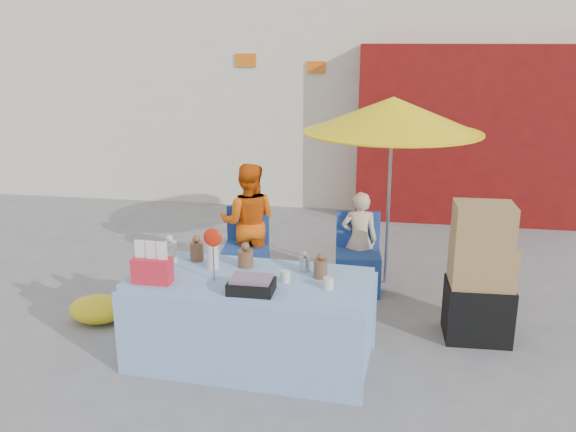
% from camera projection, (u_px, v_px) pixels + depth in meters
% --- Properties ---
extents(ground, '(80.00, 80.00, 0.00)m').
position_uv_depth(ground, '(264.00, 335.00, 5.70)').
color(ground, slate).
rests_on(ground, ground).
extents(backdrop, '(14.00, 8.00, 7.80)m').
position_uv_depth(backdrop, '(367.00, 15.00, 11.86)').
color(backdrop, silver).
rests_on(backdrop, ground).
extents(market_table, '(2.08, 1.08, 1.23)m').
position_uv_depth(market_table, '(250.00, 318.00, 5.16)').
color(market_table, '#93B9EC').
rests_on(market_table, ground).
extents(chair_left, '(0.52, 0.51, 0.85)m').
position_uv_depth(chair_left, '(246.00, 262.00, 6.85)').
color(chair_left, navy).
rests_on(chair_left, ground).
extents(chair_right, '(0.52, 0.51, 0.85)m').
position_uv_depth(chair_right, '(358.00, 269.00, 6.65)').
color(chair_right, navy).
rests_on(chair_right, ground).
extents(vendor_orange, '(0.70, 0.57, 1.36)m').
position_uv_depth(vendor_orange, '(248.00, 223.00, 6.86)').
color(vendor_orange, '#E75B0C').
rests_on(vendor_orange, ground).
extents(vendor_beige, '(0.42, 0.30, 1.09)m').
position_uv_depth(vendor_beige, '(359.00, 240.00, 6.70)').
color(vendor_beige, beige).
rests_on(vendor_beige, ground).
extents(umbrella, '(1.90, 1.90, 2.09)m').
position_uv_depth(umbrella, '(393.00, 116.00, 6.41)').
color(umbrella, gray).
rests_on(umbrella, ground).
extents(box_stack, '(0.60, 0.50, 1.29)m').
position_uv_depth(box_stack, '(480.00, 277.00, 5.51)').
color(box_stack, black).
rests_on(box_stack, ground).
extents(tarp_bundle, '(0.64, 0.55, 0.25)m').
position_uv_depth(tarp_bundle, '(98.00, 309.00, 5.96)').
color(tarp_bundle, gold).
rests_on(tarp_bundle, ground).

